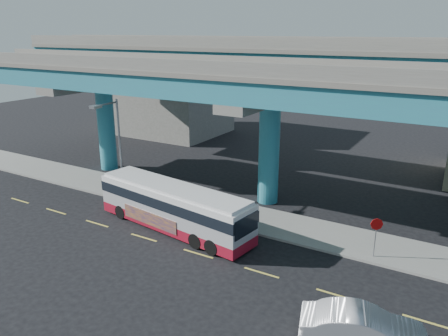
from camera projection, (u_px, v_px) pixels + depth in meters
The scene contains 10 objects.
ground at pixel (201, 252), 25.10m from camera, with size 120.00×120.00×0.00m, color black.
sidewalk at pixel (246, 217), 29.60m from camera, with size 70.00×4.00×0.15m, color gray.
lane_markings at pixel (198, 254), 24.85m from camera, with size 58.00×0.12×0.01m.
viaduct at pixel (272, 76), 29.82m from camera, with size 52.00×12.40×11.70m.
building_concrete at pixel (172, 96), 53.13m from camera, with size 12.00×10.00×9.00m, color gray.
transit_bus at pixel (174, 206), 27.49m from camera, with size 11.59×4.04×2.92m.
sedan at pixel (363, 329), 17.32m from camera, with size 5.29×3.14×1.65m, color silver.
parked_car at pixel (143, 182), 34.01m from camera, with size 4.55×2.42×1.47m, color #302F34.
street_lamp at pixel (114, 136), 31.10m from camera, with size 0.50×2.42×7.36m.
stop_sign at pixel (376, 230), 23.78m from camera, with size 0.62×0.36×2.31m.
Camera 1 is at (12.54, -18.70, 12.18)m, focal length 35.00 mm.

